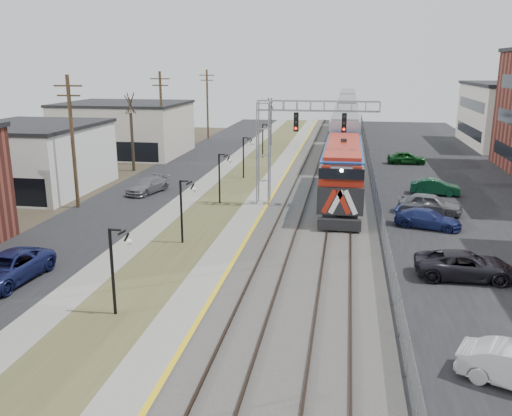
# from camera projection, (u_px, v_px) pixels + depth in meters

# --- Properties ---
(street_west) EXTENTS (7.00, 120.00, 0.04)m
(street_west) POSITION_uv_depth(u_px,v_px,m) (159.00, 182.00, 50.85)
(street_west) COLOR black
(street_west) RESTS_ON ground
(sidewalk) EXTENTS (2.00, 120.00, 0.08)m
(sidewalk) POSITION_uv_depth(u_px,v_px,m) (206.00, 183.00, 50.12)
(sidewalk) COLOR gray
(sidewalk) RESTS_ON ground
(grass_median) EXTENTS (4.00, 120.00, 0.06)m
(grass_median) POSITION_uv_depth(u_px,v_px,m) (237.00, 185.00, 49.64)
(grass_median) COLOR #454C28
(grass_median) RESTS_ON ground
(platform) EXTENTS (2.00, 120.00, 0.24)m
(platform) POSITION_uv_depth(u_px,v_px,m) (270.00, 185.00, 49.13)
(platform) COLOR gray
(platform) RESTS_ON ground
(ballast_bed) EXTENTS (8.00, 120.00, 0.20)m
(ballast_bed) POSITION_uv_depth(u_px,v_px,m) (325.00, 187.00, 48.33)
(ballast_bed) COLOR #595651
(ballast_bed) RESTS_ON ground
(parking_lot) EXTENTS (16.00, 120.00, 0.04)m
(parking_lot) POSITION_uv_depth(u_px,v_px,m) (466.00, 193.00, 46.42)
(parking_lot) COLOR black
(parking_lot) RESTS_ON ground
(platform_edge) EXTENTS (0.24, 120.00, 0.01)m
(platform_edge) POSITION_uv_depth(u_px,v_px,m) (279.00, 184.00, 48.96)
(platform_edge) COLOR gold
(platform_edge) RESTS_ON platform
(track_near) EXTENTS (1.58, 120.00, 0.15)m
(track_near) POSITION_uv_depth(u_px,v_px,m) (303.00, 184.00, 48.61)
(track_near) COLOR #2D2119
(track_near) RESTS_ON ballast_bed
(track_far) EXTENTS (1.58, 120.00, 0.15)m
(track_far) POSITION_uv_depth(u_px,v_px,m) (342.00, 186.00, 48.05)
(track_far) COLOR #2D2119
(track_far) RESTS_ON ballast_bed
(train) EXTENTS (3.00, 85.85, 5.33)m
(train) POSITION_uv_depth(u_px,v_px,m) (346.00, 121.00, 76.72)
(train) COLOR #1446A6
(train) RESTS_ON ground
(signal_gantry) EXTENTS (9.00, 1.07, 8.15)m
(signal_gantry) POSITION_uv_depth(u_px,v_px,m) (286.00, 135.00, 40.69)
(signal_gantry) COLOR gray
(signal_gantry) RESTS_ON ground
(lampposts) EXTENTS (0.14, 62.14, 4.00)m
(lampposts) POSITION_uv_depth(u_px,v_px,m) (183.00, 211.00, 33.21)
(lampposts) COLOR black
(lampposts) RESTS_ON ground
(utility_poles) EXTENTS (0.28, 80.28, 10.00)m
(utility_poles) POSITION_uv_depth(u_px,v_px,m) (73.00, 143.00, 40.52)
(utility_poles) COLOR #4C3823
(utility_poles) RESTS_ON ground
(fence) EXTENTS (0.04, 120.00, 1.60)m
(fence) POSITION_uv_depth(u_px,v_px,m) (373.00, 181.00, 47.48)
(fence) COLOR gray
(fence) RESTS_ON ground
(bare_trees) EXTENTS (12.30, 42.30, 5.95)m
(bare_trees) POSITION_uv_depth(u_px,v_px,m) (160.00, 147.00, 54.08)
(bare_trees) COLOR #382D23
(bare_trees) RESTS_ON ground
(car_lot_c) EXTENTS (5.07, 2.36, 1.40)m
(car_lot_c) POSITION_uv_depth(u_px,v_px,m) (465.00, 266.00, 27.76)
(car_lot_c) COLOR black
(car_lot_c) RESTS_ON ground
(car_lot_d) EXTENTS (4.70, 2.94, 1.27)m
(car_lot_d) POSITION_uv_depth(u_px,v_px,m) (428.00, 219.00, 36.39)
(car_lot_d) COLOR navy
(car_lot_d) RESTS_ON ground
(car_lot_e) EXTENTS (4.85, 2.70, 1.56)m
(car_lot_e) POSITION_uv_depth(u_px,v_px,m) (430.00, 204.00, 39.66)
(car_lot_e) COLOR slate
(car_lot_e) RESTS_ON ground
(car_lot_f) EXTENTS (4.19, 1.91, 1.33)m
(car_lot_f) POSITION_uv_depth(u_px,v_px,m) (435.00, 187.00, 45.66)
(car_lot_f) COLOR #0B3920
(car_lot_f) RESTS_ON ground
(car_street_a) EXTENTS (2.87, 5.51, 1.48)m
(car_street_a) POSITION_uv_depth(u_px,v_px,m) (7.00, 269.00, 27.22)
(car_street_a) COLOR #161C4E
(car_street_a) RESTS_ON ground
(car_street_b) EXTENTS (3.05, 4.91, 1.33)m
(car_street_b) POSITION_uv_depth(u_px,v_px,m) (148.00, 186.00, 46.29)
(car_street_b) COLOR slate
(car_street_b) RESTS_ON ground
(car_lot_g) EXTENTS (4.22, 1.87, 1.41)m
(car_lot_g) POSITION_uv_depth(u_px,v_px,m) (406.00, 158.00, 59.74)
(car_lot_g) COLOR #0C3E14
(car_lot_g) RESTS_ON ground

